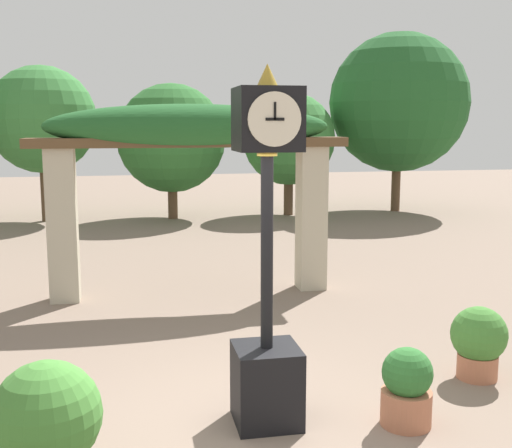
{
  "coord_description": "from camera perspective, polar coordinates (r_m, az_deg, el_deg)",
  "views": [
    {
      "loc": [
        -0.98,
        -5.36,
        2.76
      ],
      "look_at": [
        0.22,
        0.65,
        1.8
      ],
      "focal_mm": 45.0,
      "sensor_mm": 36.0,
      "label": 1
    }
  ],
  "objects": [
    {
      "name": "ground_plane",
      "position": [
        6.1,
        -0.89,
        -17.97
      ],
      "size": [
        60.0,
        60.0,
        0.0
      ],
      "primitive_type": "plane",
      "color": "#7F6B5B"
    },
    {
      "name": "potted_plant_near_left",
      "position": [
        7.48,
        19.18,
        -9.73
      ],
      "size": [
        0.61,
        0.61,
        0.8
      ],
      "color": "#B26B4C",
      "rests_on": "ground"
    },
    {
      "name": "pedestal_clock",
      "position": [
        5.8,
        0.97,
        -4.69
      ],
      "size": [
        0.59,
        0.6,
        3.27
      ],
      "color": "black",
      "rests_on": "ground"
    },
    {
      "name": "pergola",
      "position": [
        10.27,
        -5.85,
        6.79
      ],
      "size": [
        5.05,
        1.04,
        3.07
      ],
      "color": "#BCB299",
      "rests_on": "ground"
    },
    {
      "name": "potted_plant_far_left",
      "position": [
        6.23,
        13.26,
        -13.95
      ],
      "size": [
        0.47,
        0.47,
        0.74
      ],
      "color": "#B26B4C",
      "rests_on": "ground"
    },
    {
      "name": "tree_line",
      "position": [
        19.07,
        -3.94,
        9.64
      ],
      "size": [
        18.1,
        4.43,
        5.57
      ],
      "color": "brown",
      "rests_on": "ground"
    },
    {
      "name": "potted_plant_near_right",
      "position": [
        5.18,
        -18.1,
        -16.1
      ],
      "size": [
        0.82,
        0.82,
        1.04
      ],
      "color": "#B26B4C",
      "rests_on": "ground"
    }
  ]
}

